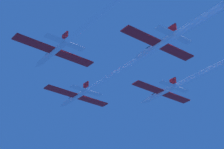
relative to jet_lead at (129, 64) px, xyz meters
The scene contains 2 objects.
jet_lead is the anchor object (origin of this frame).
jet_right_wing 23.18m from the jet_lead, 38.92° to the right, with size 20.36×72.56×3.37m.
Camera 1 is at (-54.47, -87.44, -48.83)m, focal length 62.21 mm.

